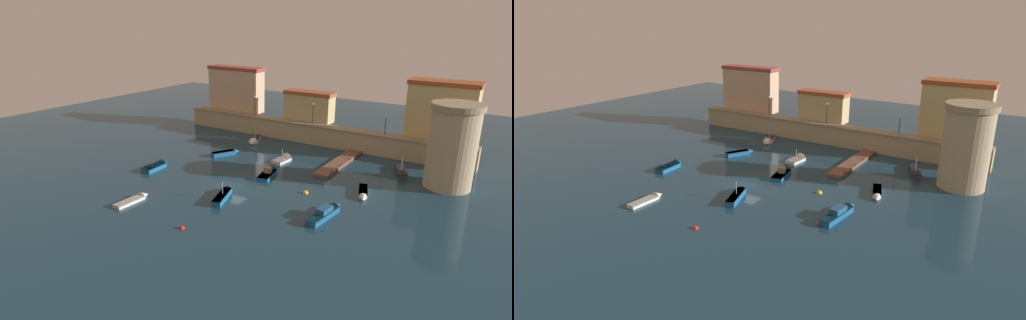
{
  "view_description": "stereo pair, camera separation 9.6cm",
  "coord_description": "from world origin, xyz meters",
  "views": [
    {
      "loc": [
        33.26,
        -45.05,
        22.54
      ],
      "look_at": [
        0.0,
        5.26,
        2.0
      ],
      "focal_mm": 29.98,
      "sensor_mm": 36.0,
      "label": 1
    },
    {
      "loc": [
        33.34,
        -44.99,
        22.54
      ],
      "look_at": [
        0.0,
        5.26,
        2.0
      ],
      "focal_mm": 29.98,
      "sensor_mm": 36.0,
      "label": 2
    }
  ],
  "objects": [
    {
      "name": "ground_plane",
      "position": [
        0.0,
        0.0,
        0.0
      ],
      "size": [
        137.98,
        137.98,
        0.0
      ],
      "primitive_type": "plane",
      "color": "#19384C"
    },
    {
      "name": "quay_wall",
      "position": [
        0.0,
        24.18,
        1.81
      ],
      "size": [
        55.46,
        2.67,
        3.6
      ],
      "color": "tan",
      "rests_on": "ground"
    },
    {
      "name": "old_town_backdrop",
      "position": [
        1.85,
        27.21,
        7.7
      ],
      "size": [
        52.0,
        4.49,
        9.39
      ],
      "color": "tan",
      "rests_on": "ground"
    },
    {
      "name": "fortress_tower",
      "position": [
        25.04,
        15.07,
        5.9
      ],
      "size": [
        6.71,
        6.71,
        11.67
      ],
      "color": "tan",
      "rests_on": "ground"
    },
    {
      "name": "pier_dock",
      "position": [
        8.91,
        15.78,
        0.23
      ],
      "size": [
        2.33,
        14.44,
        0.7
      ],
      "color": "brown",
      "rests_on": "ground"
    },
    {
      "name": "quay_lamp_0",
      "position": [
        -12.8,
        24.18,
        6.13
      ],
      "size": [
        0.32,
        0.32,
        3.86
      ],
      "color": "black",
      "rests_on": "quay_wall"
    },
    {
      "name": "quay_lamp_1",
      "position": [
        -0.13,
        24.18,
        6.13
      ],
      "size": [
        0.32,
        0.32,
        3.86
      ],
      "color": "black",
      "rests_on": "quay_wall"
    },
    {
      "name": "quay_lamp_2",
      "position": [
        13.21,
        24.18,
        5.74
      ],
      "size": [
        0.32,
        0.32,
        3.19
      ],
      "color": "black",
      "rests_on": "quay_wall"
    },
    {
      "name": "moored_boat_0",
      "position": [
        0.76,
        12.6,
        0.25
      ],
      "size": [
        2.17,
        4.28,
        2.73
      ],
      "rotation": [
        0.0,
        0.0,
        1.49
      ],
      "color": "white",
      "rests_on": "ground"
    },
    {
      "name": "moored_boat_1",
      "position": [
        -8.8,
        9.63,
        0.4
      ],
      "size": [
        3.41,
        4.96,
        1.11
      ],
      "rotation": [
        0.0,
        0.0,
        1.07
      ],
      "color": "#195689",
      "rests_on": "ground"
    },
    {
      "name": "moored_boat_2",
      "position": [
        18.08,
        17.49,
        0.41
      ],
      "size": [
        3.61,
        6.58,
        2.87
      ],
      "rotation": [
        0.0,
        0.0,
        1.96
      ],
      "color": "#333338",
      "rests_on": "ground"
    },
    {
      "name": "moored_boat_3",
      "position": [
        15.06,
        -2.38,
        0.49
      ],
      "size": [
        2.04,
        7.09,
        1.65
      ],
      "rotation": [
        0.0,
        0.0,
        1.47
      ],
      "color": "#195689",
      "rests_on": "ground"
    },
    {
      "name": "moored_boat_4",
      "position": [
        -7.15,
        -11.89,
        0.24
      ],
      "size": [
        1.42,
        5.21,
        1.22
      ],
      "rotation": [
        0.0,
        0.0,
        1.54
      ],
      "color": "silver",
      "rests_on": "ground"
    },
    {
      "name": "moored_boat_5",
      "position": [
        -9.22,
        18.6,
        0.32
      ],
      "size": [
        3.81,
        5.71,
        3.22
      ],
      "rotation": [
        0.0,
        0.0,
        -1.15
      ],
      "color": "white",
      "rests_on": "ground"
    },
    {
      "name": "moored_boat_6",
      "position": [
        16.49,
        5.86,
        0.31
      ],
      "size": [
        2.79,
        5.3,
        1.09
      ],
      "rotation": [
        0.0,
        0.0,
        -1.23
      ],
      "color": "silver",
      "rests_on": "ground"
    },
    {
      "name": "moored_boat_7",
      "position": [
        -13.76,
        -1.5,
        0.36
      ],
      "size": [
        2.0,
        5.12,
        1.61
      ],
      "rotation": [
        0.0,
        0.0,
        1.64
      ],
      "color": "#195689",
      "rests_on": "ground"
    },
    {
      "name": "moored_boat_8",
      "position": [
        1.67,
        -4.81,
        0.43
      ],
      "size": [
        3.18,
        6.4,
        2.59
      ],
      "rotation": [
        0.0,
        0.0,
        1.9
      ],
      "color": "#195689",
      "rests_on": "ground"
    },
    {
      "name": "moored_boat_9",
      "position": [
        2.11,
        5.67,
        0.36
      ],
      "size": [
        2.84,
        5.9,
        2.65
      ],
      "rotation": [
        0.0,
        0.0,
        1.79
      ],
      "color": "#195689",
      "rests_on": "ground"
    },
    {
      "name": "mooring_buoy_0",
      "position": [
        2.96,
        -14.16,
        0.0
      ],
      "size": [
        0.65,
        0.65,
        0.65
      ],
      "primitive_type": "sphere",
      "color": "red",
      "rests_on": "ground"
    },
    {
      "name": "mooring_buoy_1",
      "position": [
        13.87,
        -5.69,
        0.0
      ],
      "size": [
        0.57,
        0.57,
        0.57
      ],
      "primitive_type": "sphere",
      "color": "red",
      "rests_on": "ground"
    },
    {
      "name": "mooring_buoy_2",
      "position": [
        9.85,
        2.35,
        0.0
      ],
      "size": [
        0.74,
        0.74,
        0.74
      ],
      "primitive_type": "sphere",
      "color": "yellow",
      "rests_on": "ground"
    }
  ]
}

